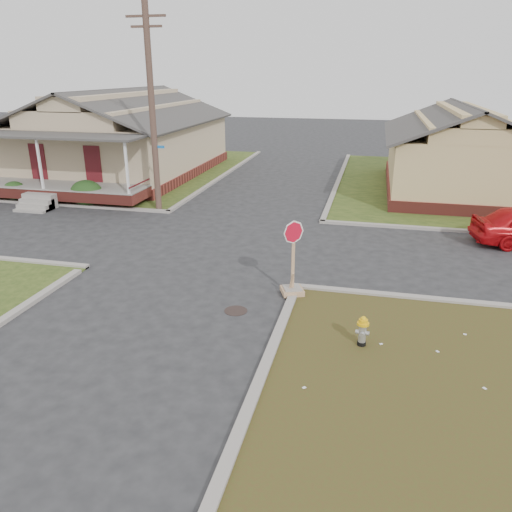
# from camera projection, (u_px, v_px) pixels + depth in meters

# --- Properties ---
(ground) EXTENTS (120.00, 120.00, 0.00)m
(ground) POSITION_uv_depth(u_px,v_px,m) (169.00, 296.00, 14.72)
(ground) COLOR #252527
(ground) RESTS_ON ground
(verge_far_left) EXTENTS (19.00, 19.00, 0.05)m
(verge_far_left) POSITION_uv_depth(u_px,v_px,m) (93.00, 168.00, 33.94)
(verge_far_left) COLOR #2D4217
(verge_far_left) RESTS_ON ground
(curbs) EXTENTS (80.00, 40.00, 0.12)m
(curbs) POSITION_uv_depth(u_px,v_px,m) (219.00, 243.00, 19.28)
(curbs) COLOR gray
(curbs) RESTS_ON ground
(manhole) EXTENTS (0.64, 0.64, 0.01)m
(manhole) POSITION_uv_depth(u_px,v_px,m) (236.00, 311.00, 13.79)
(manhole) COLOR black
(manhole) RESTS_ON ground
(corner_house) EXTENTS (10.10, 15.50, 5.30)m
(corner_house) POSITION_uv_depth(u_px,v_px,m) (121.00, 138.00, 31.31)
(corner_house) COLOR maroon
(corner_house) RESTS_ON ground
(side_house_yellow) EXTENTS (7.60, 11.60, 4.70)m
(side_house_yellow) POSITION_uv_depth(u_px,v_px,m) (459.00, 151.00, 26.86)
(side_house_yellow) COLOR maroon
(side_house_yellow) RESTS_ON ground
(utility_pole) EXTENTS (1.80, 0.28, 9.00)m
(utility_pole) POSITION_uv_depth(u_px,v_px,m) (152.00, 109.00, 22.13)
(utility_pole) COLOR #463028
(utility_pole) RESTS_ON ground
(fire_hydrant) EXTENTS (0.29, 0.29, 0.77)m
(fire_hydrant) POSITION_uv_depth(u_px,v_px,m) (363.00, 329.00, 11.84)
(fire_hydrant) COLOR black
(fire_hydrant) RESTS_ON ground
(stop_sign) EXTENTS (0.64, 0.62, 2.25)m
(stop_sign) POSITION_uv_depth(u_px,v_px,m) (293.00, 278.00, 14.60)
(stop_sign) COLOR #9E7956
(stop_sign) RESTS_ON ground
(hedge_left) EXTENTS (1.32, 1.08, 1.01)m
(hedge_left) POSITION_uv_depth(u_px,v_px,m) (15.00, 190.00, 25.27)
(hedge_left) COLOR #1B3A15
(hedge_left) RESTS_ON verge_far_left
(hedge_right) EXTENTS (1.54, 1.26, 1.17)m
(hedge_right) POSITION_uv_depth(u_px,v_px,m) (87.00, 193.00, 24.41)
(hedge_right) COLOR #1B3A15
(hedge_right) RESTS_ON verge_far_left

